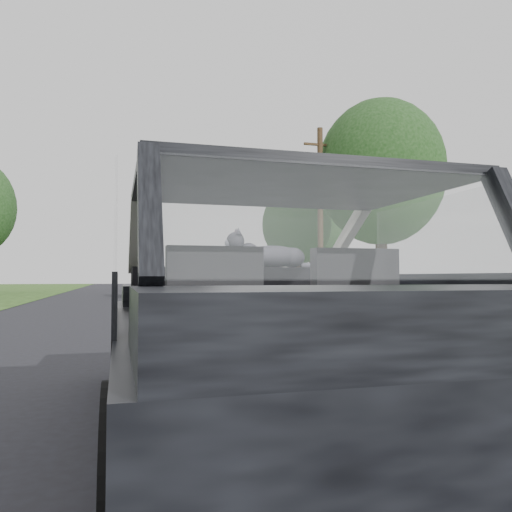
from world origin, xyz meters
TOP-DOWN VIEW (x-y plane):
  - ground at (0.00, 0.00)m, footprint 140.00×140.00m
  - subject_car at (0.00, 0.00)m, footprint 1.80×4.00m
  - dashboard at (0.00, 0.62)m, footprint 1.58×0.45m
  - driver_seat at (-0.40, -0.29)m, footprint 0.50×0.72m
  - passenger_seat at (0.40, -0.29)m, footprint 0.50×0.72m
  - steering_wheel at (-0.40, 0.33)m, footprint 0.36×0.36m
  - cat at (0.22, 0.58)m, footprint 0.64×0.20m
  - guardrail at (4.30, 10.00)m, footprint 0.05×90.00m
  - other_car at (0.52, 21.07)m, footprint 1.75×4.39m
  - highway_sign at (6.39, 17.35)m, footprint 0.44×0.83m
  - utility_pole at (7.80, 17.65)m, footprint 0.31×0.31m
  - tree_1 at (10.89, 17.77)m, footprint 6.47×6.47m
  - tree_2 at (9.17, 24.44)m, footprint 4.60×4.60m
  - tree_3 at (12.66, 30.67)m, footprint 6.48×6.48m

SIDE VIEW (x-z plane):
  - ground at x=0.00m, z-range 0.00..0.00m
  - guardrail at x=4.30m, z-range 0.42..0.74m
  - other_car at x=0.52m, z-range 0.00..1.44m
  - subject_car at x=0.00m, z-range 0.00..1.45m
  - dashboard at x=0.00m, z-range 0.70..1.00m
  - driver_seat at x=-0.40m, z-range 0.67..1.09m
  - passenger_seat at x=0.40m, z-range 0.67..1.09m
  - steering_wheel at x=-0.40m, z-range 0.90..0.94m
  - highway_sign at x=6.39m, z-range 0.00..2.19m
  - cat at x=0.22m, z-range 0.95..1.24m
  - tree_2 at x=9.17m, z-range 0.00..6.15m
  - utility_pole at x=7.80m, z-range 0.00..7.65m
  - tree_3 at x=12.66m, z-range 0.00..8.00m
  - tree_1 at x=10.89m, z-range 0.00..8.99m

